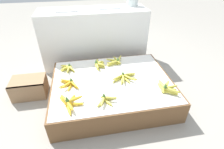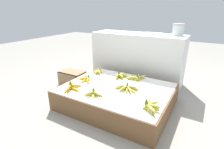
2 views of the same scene
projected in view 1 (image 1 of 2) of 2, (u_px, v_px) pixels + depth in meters
name	position (u px, v px, depth m)	size (l,w,h in m)	color
ground_plane	(112.00, 97.00, 1.90)	(10.00, 10.00, 0.00)	gray
display_platform	(112.00, 89.00, 1.84)	(1.20, 0.94, 0.23)	brown
back_vendor_table	(94.00, 38.00, 2.33)	(1.34, 0.42, 0.73)	white
wooden_crate	(29.00, 87.00, 1.88)	(0.35, 0.25, 0.20)	#997551
banana_bunch_front_left	(69.00, 102.00, 1.46)	(0.22, 0.25, 0.10)	gold
banana_bunch_front_midleft	(106.00, 99.00, 1.50)	(0.20, 0.14, 0.09)	#DBCC4C
banana_bunch_front_right	(167.00, 88.00, 1.62)	(0.17, 0.23, 0.10)	gold
banana_bunch_middle_left	(69.00, 84.00, 1.68)	(0.20, 0.19, 0.08)	gold
banana_bunch_middle_midright	(125.00, 77.00, 1.77)	(0.28, 0.18, 0.08)	gold
banana_bunch_back_left	(68.00, 68.00, 1.91)	(0.17, 0.16, 0.08)	gold
banana_bunch_back_midleft	(98.00, 64.00, 1.97)	(0.13, 0.21, 0.10)	gold
banana_bunch_back_midright	(116.00, 61.00, 2.04)	(0.22, 0.18, 0.09)	gold
foam_tray_white	(67.00, 10.00, 2.05)	(0.25, 0.14, 0.02)	white
foam_tray_dark	(109.00, 7.00, 2.17)	(0.27, 0.17, 0.02)	white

